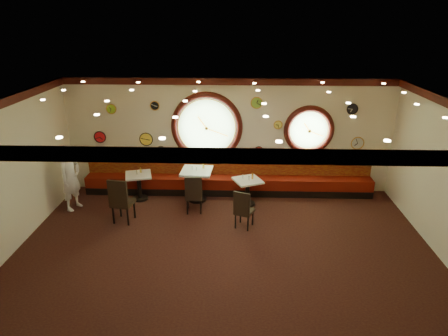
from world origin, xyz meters
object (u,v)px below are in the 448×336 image
(condiment_c_pepper, at_px, (249,178))
(condiment_a_pepper, at_px, (137,173))
(condiment_b_pepper, at_px, (196,169))
(waiter, at_px, (71,178))
(table_b, at_px, (197,181))
(chair_b, at_px, (194,192))
(chair_a, at_px, (120,198))
(table_a, at_px, (139,183))
(condiment_c_salt, at_px, (243,177))
(condiment_a_salt, at_px, (137,172))
(condiment_c_bottle, at_px, (252,176))
(condiment_b_bottle, at_px, (203,165))
(condiment_b_salt, at_px, (192,168))
(chair_c, at_px, (243,207))
(table_c, at_px, (248,189))
(condiment_a_bottle, at_px, (141,170))

(condiment_c_pepper, bearing_deg, condiment_a_pepper, 174.96)
(condiment_b_pepper, height_order, waiter, waiter)
(table_b, distance_m, chair_b, 0.76)
(chair_a, relative_size, condiment_b_pepper, 7.65)
(table_a, distance_m, chair_b, 1.75)
(condiment_c_salt, distance_m, condiment_a_pepper, 2.84)
(condiment_b_pepper, bearing_deg, condiment_a_salt, 177.76)
(table_b, bearing_deg, condiment_b_pepper, -100.47)
(table_a, bearing_deg, table_b, 0.24)
(condiment_c_salt, bearing_deg, table_b, 172.17)
(chair_b, xyz_separation_m, condiment_c_bottle, (1.49, 0.57, 0.22))
(condiment_b_pepper, distance_m, condiment_c_pepper, 1.43)
(condiment_b_bottle, xyz_separation_m, waiter, (-3.34, -0.74, -0.11))
(condiment_b_salt, bearing_deg, chair_b, -82.09)
(chair_a, relative_size, waiter, 0.41)
(table_a, relative_size, condiment_c_bottle, 5.20)
(table_a, distance_m, table_b, 1.58)
(condiment_c_salt, height_order, condiment_c_bottle, condiment_c_bottle)
(chair_b, height_order, condiment_b_salt, chair_b)
(condiment_c_bottle, bearing_deg, chair_c, -100.86)
(condiment_b_salt, bearing_deg, condiment_c_salt, -8.03)
(condiment_a_salt, xyz_separation_m, waiter, (-1.54, -0.65, 0.07))
(condiment_b_salt, height_order, condiment_c_pepper, condiment_b_salt)
(table_b, bearing_deg, condiment_c_salt, -7.83)
(table_b, relative_size, condiment_b_salt, 8.00)
(chair_c, xyz_separation_m, condiment_a_salt, (-2.86, 1.56, 0.24))
(condiment_b_bottle, relative_size, condiment_c_bottle, 1.13)
(chair_b, height_order, condiment_b_bottle, condiment_b_bottle)
(table_c, xyz_separation_m, waiter, (-4.53, -0.35, 0.40))
(table_b, height_order, condiment_b_bottle, condiment_b_bottle)
(condiment_a_pepper, bearing_deg, condiment_a_salt, 104.66)
(table_c, bearing_deg, table_a, 175.26)
(condiment_b_bottle, distance_m, waiter, 3.42)
(table_c, height_order, condiment_b_bottle, condiment_b_bottle)
(condiment_b_salt, relative_size, condiment_a_bottle, 0.74)
(chair_b, bearing_deg, condiment_a_salt, 148.77)
(condiment_b_salt, xyz_separation_m, condiment_c_bottle, (1.60, -0.21, -0.13))
(table_b, bearing_deg, condiment_c_bottle, -7.47)
(condiment_a_pepper, distance_m, condiment_c_pepper, 3.01)
(chair_c, relative_size, condiment_b_salt, 5.43)
(chair_a, height_order, condiment_a_pepper, chair_a)
(table_b, bearing_deg, condiment_a_salt, 178.24)
(chair_a, height_order, condiment_a_bottle, chair_a)
(chair_b, height_order, condiment_b_pepper, chair_b)
(condiment_b_pepper, xyz_separation_m, condiment_b_bottle, (0.17, 0.15, 0.04))
(table_a, bearing_deg, condiment_c_bottle, -3.51)
(condiment_b_pepper, bearing_deg, waiter, -169.43)
(chair_a, bearing_deg, condiment_b_bottle, 48.57)
(table_a, distance_m, chair_a, 1.35)
(table_b, bearing_deg, chair_b, -90.43)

